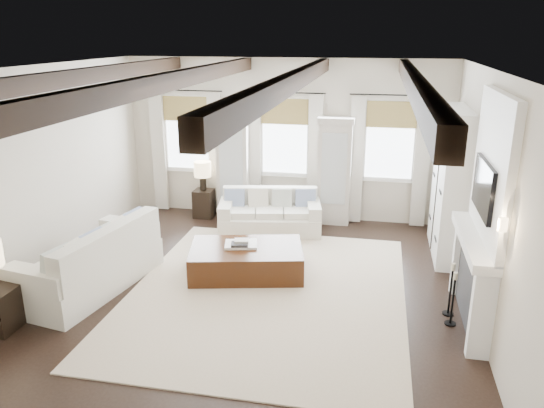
% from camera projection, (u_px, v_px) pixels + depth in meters
% --- Properties ---
extents(ground, '(7.50, 7.50, 0.00)m').
position_uv_depth(ground, '(239.00, 299.00, 7.62)').
color(ground, black).
rests_on(ground, ground).
extents(room_shell, '(6.54, 7.54, 3.22)m').
position_uv_depth(room_shell, '(302.00, 159.00, 7.74)').
color(room_shell, beige).
rests_on(room_shell, ground).
extents(area_rug, '(3.97, 4.80, 0.02)m').
position_uv_depth(area_rug, '(267.00, 292.00, 7.80)').
color(area_rug, beige).
rests_on(area_rug, ground).
extents(sofa_back, '(2.03, 1.19, 0.82)m').
position_uv_depth(sofa_back, '(270.00, 215.00, 10.12)').
color(sofa_back, silver).
rests_on(sofa_back, ground).
extents(sofa_left, '(1.43, 2.46, 0.99)m').
position_uv_depth(sofa_left, '(93.00, 263.00, 7.83)').
color(sofa_left, silver).
rests_on(sofa_left, ground).
extents(ottoman, '(1.93, 1.44, 0.46)m').
position_uv_depth(ottoman, '(246.00, 261.00, 8.35)').
color(ottoman, black).
rests_on(ottoman, ground).
extents(tray, '(0.57, 0.48, 0.04)m').
position_uv_depth(tray, '(241.00, 244.00, 8.34)').
color(tray, white).
rests_on(tray, ottoman).
extents(book_lower, '(0.30, 0.25, 0.04)m').
position_uv_depth(book_lower, '(240.00, 244.00, 8.24)').
color(book_lower, '#262628').
rests_on(book_lower, tray).
extents(book_upper, '(0.25, 0.21, 0.03)m').
position_uv_depth(book_upper, '(242.00, 241.00, 8.29)').
color(book_upper, beige).
rests_on(book_upper, book_lower).
extents(side_table_back, '(0.38, 0.38, 0.58)m').
position_uv_depth(side_table_back, '(204.00, 203.00, 10.95)').
color(side_table_back, black).
rests_on(side_table_back, ground).
extents(lamp_back, '(0.35, 0.35, 0.60)m').
position_uv_depth(lamp_back, '(203.00, 171.00, 10.73)').
color(lamp_back, black).
rests_on(lamp_back, side_table_back).
extents(candlestick_near, '(0.15, 0.15, 0.74)m').
position_uv_depth(candlestick_near, '(452.00, 303.00, 6.87)').
color(candlestick_near, black).
rests_on(candlestick_near, ground).
extents(candlestick_far, '(0.15, 0.15, 0.75)m').
position_uv_depth(candlestick_far, '(450.00, 294.00, 7.12)').
color(candlestick_far, black).
rests_on(candlestick_far, ground).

